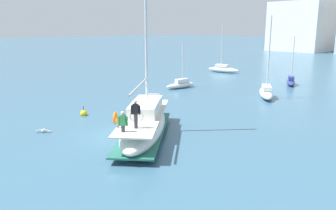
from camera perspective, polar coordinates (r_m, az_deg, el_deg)
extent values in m
plane|color=#38607A|center=(22.17, -6.75, -5.17)|extent=(400.00, 400.00, 0.00)
ellipsoid|color=white|center=(21.62, -3.95, -3.64)|extent=(8.29, 8.67, 1.40)
cube|color=#236656|center=(21.71, -3.93, -4.44)|extent=(8.17, 8.55, 0.10)
cube|color=beige|center=(21.42, -3.98, -1.75)|extent=(7.82, 8.19, 0.08)
cube|color=white|center=(22.02, -3.70, -0.29)|extent=(4.17, 4.31, 0.70)
cylinder|color=silver|center=(21.90, -3.69, 12.42)|extent=(0.16, 0.16, 10.38)
cylinder|color=#B7B7BC|center=(19.34, -4.85, 3.19)|extent=(4.00, 4.30, 0.12)
cylinder|color=silver|center=(25.57, -2.45, 1.87)|extent=(0.70, 0.66, 0.06)
torus|color=orange|center=(19.02, -8.75, -2.18)|extent=(0.58, 0.61, 0.70)
cylinder|color=#33333D|center=(18.57, -5.38, -2.69)|extent=(0.20, 0.20, 0.80)
cube|color=black|center=(18.40, -5.43, -0.65)|extent=(0.37, 0.36, 0.56)
sphere|color=tan|center=(18.31, -5.45, 0.54)|extent=(0.20, 0.20, 0.20)
cylinder|color=black|center=(18.45, -6.10, -0.78)|extent=(0.09, 0.09, 0.50)
cylinder|color=black|center=(18.37, -4.75, -0.81)|extent=(0.09, 0.09, 0.50)
cylinder|color=#33333D|center=(18.06, -7.50, -3.94)|extent=(0.20, 0.20, 0.35)
cube|color=#338C4C|center=(17.94, -7.54, -2.54)|extent=(0.37, 0.36, 0.56)
sphere|color=beige|center=(17.84, -7.58, -1.34)|extent=(0.20, 0.20, 0.20)
cylinder|color=#338C4C|center=(18.00, -8.22, -2.68)|extent=(0.09, 0.09, 0.50)
cylinder|color=#338C4C|center=(17.90, -6.85, -2.72)|extent=(0.09, 0.09, 0.50)
torus|color=silver|center=(18.74, -5.27, -1.84)|extent=(0.60, 0.56, 0.76)
ellipsoid|color=navy|center=(43.67, 19.79, 3.61)|extent=(2.91, 3.91, 0.65)
cube|color=navy|center=(43.40, 19.85, 4.25)|extent=(1.37, 1.69, 0.40)
cylinder|color=silver|center=(43.04, 20.10, 7.33)|extent=(0.11, 0.11, 5.11)
ellipsoid|color=white|center=(35.14, 16.03, 1.90)|extent=(4.13, 4.87, 0.84)
cube|color=white|center=(34.77, 16.13, 2.82)|extent=(1.90, 2.13, 0.40)
cylinder|color=silver|center=(34.24, 16.50, 8.25)|extent=(0.13, 0.13, 7.03)
ellipsoid|color=white|center=(38.94, 2.09, 3.30)|extent=(1.28, 4.04, 0.64)
cube|color=white|center=(38.98, 2.33, 4.09)|extent=(0.74, 1.64, 0.40)
cylinder|color=silver|center=(38.78, 2.47, 7.06)|extent=(0.11, 0.11, 4.46)
ellipsoid|color=silver|center=(52.88, 9.21, 5.82)|extent=(5.24, 2.13, 0.83)
cube|color=silver|center=(52.93, 8.99, 6.50)|extent=(2.15, 1.15, 0.40)
cylinder|color=silver|center=(52.74, 8.98, 9.73)|extent=(0.13, 0.13, 6.36)
ellipsoid|color=silver|center=(24.16, -20.11, -4.00)|extent=(0.37, 0.39, 0.16)
sphere|color=silver|center=(24.32, -19.92, -3.81)|extent=(0.11, 0.11, 0.11)
cone|color=gold|center=(24.37, -19.86, -3.79)|extent=(0.08, 0.08, 0.04)
cube|color=#9E9993|center=(24.27, -20.66, -3.92)|extent=(0.48, 0.45, 0.13)
cube|color=#9E9993|center=(24.05, -19.55, -3.99)|extent=(0.48, 0.45, 0.13)
sphere|color=yellow|center=(27.82, -13.87, -1.36)|extent=(0.54, 0.54, 0.54)
cylinder|color=black|center=(27.75, -13.91, -0.76)|extent=(0.04, 0.04, 0.60)
cube|color=silver|center=(107.21, 21.75, 12.05)|extent=(14.81, 16.19, 13.52)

